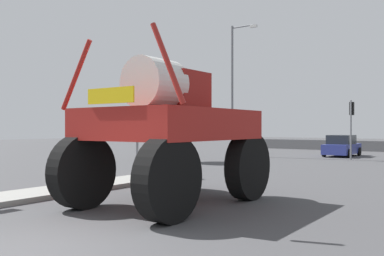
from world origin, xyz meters
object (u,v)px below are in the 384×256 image
(sedan_ahead, at_px, (342,146))
(bare_tree_left, at_px, (167,96))
(traffic_signal_near_left, at_px, (140,119))
(oversize_sprayer, at_px, (169,132))
(streetlight_far_left, at_px, (234,84))
(traffic_signal_far_right, at_px, (351,116))

(sedan_ahead, relative_size, bare_tree_left, 0.79)
(traffic_signal_near_left, distance_m, bare_tree_left, 8.02)
(oversize_sprayer, height_order, sedan_ahead, oversize_sprayer)
(streetlight_far_left, bearing_deg, sedan_ahead, 35.30)
(sedan_ahead, bearing_deg, traffic_signal_far_right, -153.16)
(sedan_ahead, bearing_deg, bare_tree_left, 145.04)
(sedan_ahead, height_order, traffic_signal_near_left, traffic_signal_near_left)
(traffic_signal_near_left, height_order, bare_tree_left, bare_tree_left)
(traffic_signal_near_left, relative_size, streetlight_far_left, 0.35)
(oversize_sprayer, bearing_deg, sedan_ahead, 4.49)
(streetlight_far_left, bearing_deg, traffic_signal_near_left, -77.30)
(traffic_signal_near_left, xyz_separation_m, traffic_signal_far_right, (4.76, 14.76, 0.37))
(traffic_signal_near_left, bearing_deg, traffic_signal_far_right, 72.12)
(sedan_ahead, distance_m, traffic_signal_near_left, 17.88)
(oversize_sprayer, distance_m, traffic_signal_far_right, 19.20)
(streetlight_far_left, distance_m, bare_tree_left, 6.46)
(oversize_sprayer, distance_m, traffic_signal_near_left, 6.81)
(sedan_ahead, distance_m, streetlight_far_left, 8.89)
(oversize_sprayer, distance_m, streetlight_far_left, 19.50)
(oversize_sprayer, bearing_deg, streetlight_far_left, 24.67)
(sedan_ahead, relative_size, streetlight_far_left, 0.44)
(traffic_signal_near_left, relative_size, bare_tree_left, 0.64)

